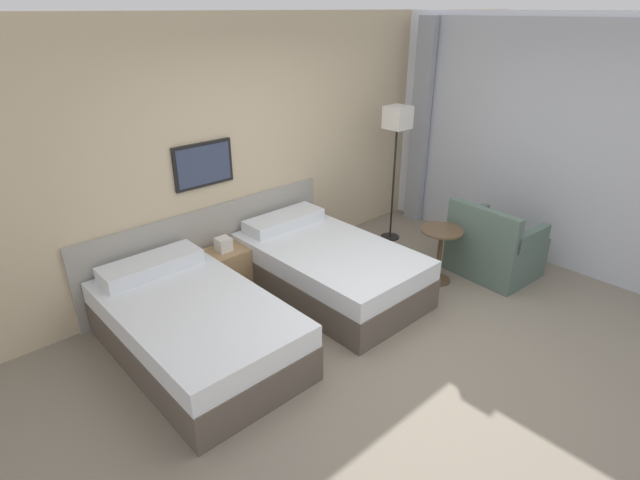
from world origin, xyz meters
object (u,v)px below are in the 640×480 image
Objects in this scene: nightstand at (226,270)px; floor_lamp at (397,127)px; side_table at (440,245)px; armchair at (494,250)px; bed_near_door at (194,327)px; bed_near_window at (328,268)px.

floor_lamp is (2.29, -0.31, 1.20)m from nightstand.
side_table is (-0.49, -1.08, -1.02)m from floor_lamp.
armchair is (0.59, -0.31, -0.14)m from side_table.
side_table is 0.69× the size of armchair.
bed_near_door is 3.32m from armchair.
bed_near_door is 3.19× the size of nightstand.
bed_near_window is 1.96m from floor_lamp.
side_table is at bearing 66.11° from armchair.
bed_near_window is 1.88m from armchair.
armchair is at bearing -35.27° from nightstand.
bed_near_window reaches higher than nightstand.
bed_near_window is 2.17× the size of armchair.
bed_near_door is 1.00× the size of bed_near_window.
bed_near_door is at bearing 180.00° from bed_near_window.
bed_near_door is 1.07m from nightstand.
bed_near_window is at bearing -164.51° from floor_lamp.
side_table is (2.59, -0.66, 0.16)m from bed_near_door.
floor_lamp is at bearing 7.89° from armchair.
bed_near_window is 3.17× the size of side_table.
armchair reaches higher than bed_near_window.
floor_lamp is at bearing -7.65° from nightstand.
armchair is at bearing -27.66° from side_table.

